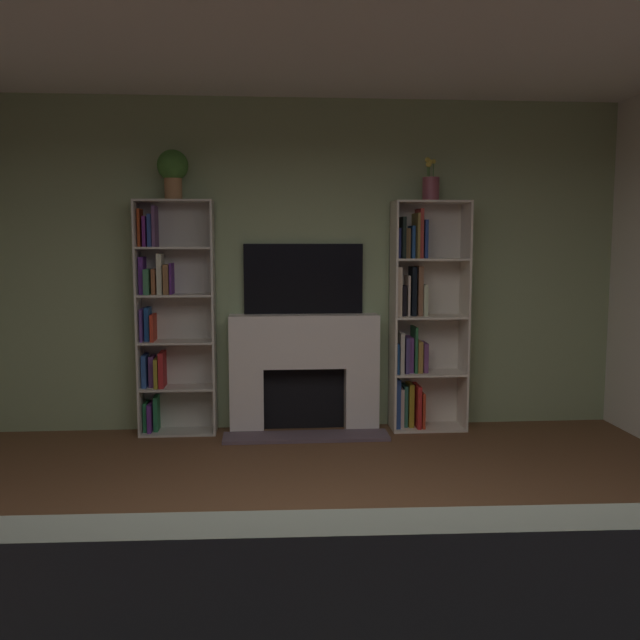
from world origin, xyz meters
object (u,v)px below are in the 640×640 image
at_px(coffee_table, 357,618).
at_px(fireplace, 304,369).
at_px(bookshelf_left, 168,317).
at_px(vase_with_flowers, 431,187).
at_px(potted_plant, 173,170).
at_px(tv, 303,279).
at_px(bookshelf_right, 418,321).

bearing_deg(coffee_table, fireplace, 89.70).
relative_size(bookshelf_left, vase_with_flowers, 5.38).
bearing_deg(potted_plant, vase_with_flowers, 0.02).
xyz_separation_m(tv, bookshelf_left, (-1.16, -0.07, -0.32)).
xyz_separation_m(fireplace, tv, (0.00, 0.10, 0.78)).
height_order(bookshelf_left, potted_plant, potted_plant).
bearing_deg(fireplace, bookshelf_left, 178.73).
xyz_separation_m(fireplace, bookshelf_left, (-1.16, 0.03, 0.46)).
bearing_deg(bookshelf_left, coffee_table, -72.71).
height_order(tv, bookshelf_right, bookshelf_right).
relative_size(potted_plant, coffee_table, 0.42).
bearing_deg(vase_with_flowers, bookshelf_right, 160.09).
height_order(tv, vase_with_flowers, vase_with_flowers).
relative_size(fireplace, coffee_table, 1.43).
xyz_separation_m(bookshelf_left, vase_with_flowers, (2.25, -0.05, 1.11)).
xyz_separation_m(bookshelf_right, vase_with_flowers, (0.08, -0.03, 1.16)).
bearing_deg(vase_with_flowers, fireplace, 178.89).
distance_m(bookshelf_left, coffee_table, 3.91).
distance_m(fireplace, bookshelf_right, 1.09).
bearing_deg(vase_with_flowers, tv, 173.75).
height_order(tv, coffee_table, tv).
xyz_separation_m(fireplace, coffee_table, (-0.02, -3.65, -0.22)).
xyz_separation_m(tv, coffee_table, (-0.02, -3.75, -1.00)).
height_order(fireplace, bookshelf_left, bookshelf_left).
bearing_deg(potted_plant, bookshelf_left, 146.97).
height_order(fireplace, bookshelf_right, bookshelf_right).
bearing_deg(coffee_table, tv, 89.71).
xyz_separation_m(tv, potted_plant, (-1.09, -0.12, 0.92)).
bearing_deg(coffee_table, vase_with_flowers, 73.03).
height_order(bookshelf_left, coffee_table, bookshelf_left).
distance_m(bookshelf_right, potted_plant, 2.46).
distance_m(potted_plant, coffee_table, 4.24).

